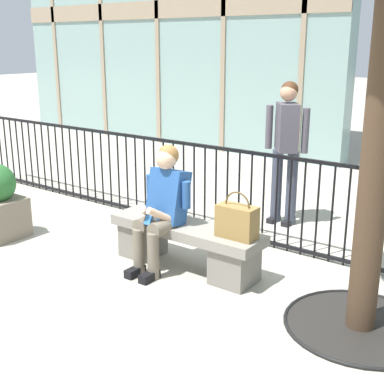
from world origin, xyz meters
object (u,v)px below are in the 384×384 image
Objects in this scene: handbag_on_bench at (237,221)px; bystander_further_back at (286,142)px; stone_bench at (186,242)px; seated_person_with_phone at (162,204)px.

bystander_further_back is (-0.43, 1.79, 0.39)m from handbag_on_bench.
stone_bench is 0.44m from seated_person_with_phone.
stone_bench is 1.93m from bystander_further_back.
seated_person_with_phone reaches higher than stone_bench.
seated_person_with_phone is 0.77m from handbag_on_bench.
handbag_on_bench is at bearing -76.34° from bystander_further_back.
handbag_on_bench reaches higher than stone_bench.
stone_bench is 0.94× the size of bystander_further_back.
handbag_on_bench is 0.25× the size of bystander_further_back.
handbag_on_bench is at bearing 8.84° from seated_person_with_phone.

